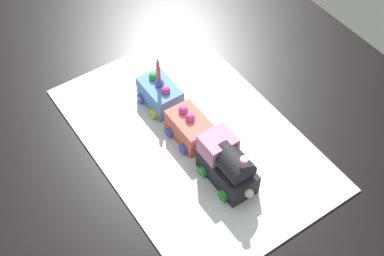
% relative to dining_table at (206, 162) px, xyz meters
% --- Properties ---
extents(dining_table, '(1.40, 1.00, 0.74)m').
position_rel_dining_table_xyz_m(dining_table, '(0.00, 0.00, 0.00)').
color(dining_table, black).
rests_on(dining_table, ground).
extents(cake_board, '(0.60, 0.40, 0.00)m').
position_rel_dining_table_xyz_m(cake_board, '(0.01, 0.04, 0.11)').
color(cake_board, silver).
rests_on(cake_board, dining_table).
extents(cake_locomotive, '(0.14, 0.08, 0.12)m').
position_rel_dining_table_xyz_m(cake_locomotive, '(-0.12, 0.04, 0.16)').
color(cake_locomotive, '#232328').
rests_on(cake_locomotive, cake_board).
extents(cake_car_flatbed_coral, '(0.10, 0.08, 0.07)m').
position_rel_dining_table_xyz_m(cake_car_flatbed_coral, '(0.01, 0.04, 0.14)').
color(cake_car_flatbed_coral, '#F27260').
rests_on(cake_car_flatbed_coral, cake_board).
extents(cake_car_caboose_sky_blue, '(0.10, 0.08, 0.07)m').
position_rel_dining_table_xyz_m(cake_car_caboose_sky_blue, '(0.13, 0.04, 0.14)').
color(cake_car_caboose_sky_blue, '#669EEA').
rests_on(cake_car_caboose_sky_blue, cake_board).
extents(birthday_candle, '(0.01, 0.01, 0.06)m').
position_rel_dining_table_xyz_m(birthday_candle, '(0.13, 0.04, 0.21)').
color(birthday_candle, '#F24C59').
rests_on(birthday_candle, cake_car_caboose_sky_blue).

